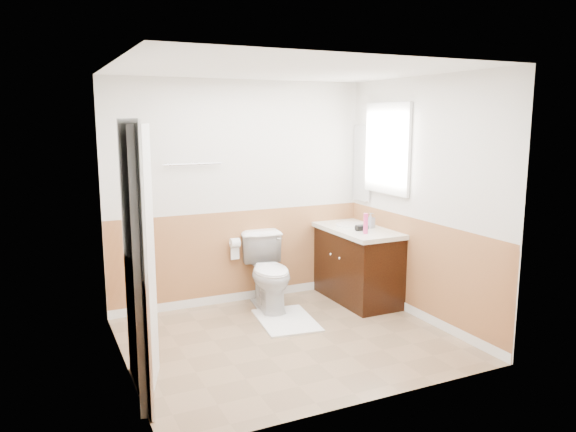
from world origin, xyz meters
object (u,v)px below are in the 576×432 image
bath_mat (286,320)px  lotion_bottle (366,224)px  soap_dispenser (370,220)px  toilet (269,272)px  vanity_cabinet (358,266)px

bath_mat → lotion_bottle: lotion_bottle is taller
bath_mat → lotion_bottle: bearing=-0.9°
soap_dispenser → toilet: bearing=168.8°
soap_dispenser → bath_mat: bearing=-169.1°
soap_dispenser → lotion_bottle: bearing=-132.7°
toilet → vanity_cabinet: size_ratio=0.75×
lotion_bottle → soap_dispenser: size_ratio=1.26×
bath_mat → soap_dispenser: bearing=10.9°
bath_mat → soap_dispenser: 1.50m
vanity_cabinet → soap_dispenser: 0.55m
toilet → soap_dispenser: size_ratio=4.70×
bath_mat → lotion_bottle: size_ratio=3.64×
bath_mat → vanity_cabinet: vanity_cabinet is taller
toilet → lotion_bottle: (0.94, -0.47, 0.55)m
vanity_cabinet → lotion_bottle: bearing=-108.6°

